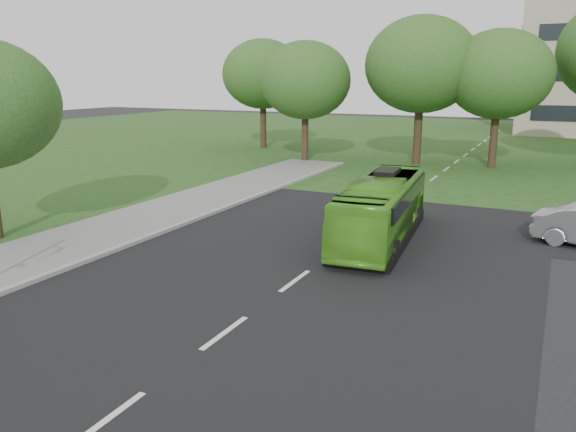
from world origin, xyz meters
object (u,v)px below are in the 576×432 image
object	(u,v)px
tree_park_c	(499,74)
tree_park_b	(421,65)
tree_park_f	(263,74)
bus	(382,209)
tree_park_a	(305,80)

from	to	relation	value
tree_park_c	tree_park_b	bearing A→B (deg)	-174.29
tree_park_f	bus	size ratio (longest dim) A/B	1.07
tree_park_a	bus	distance (m)	21.12
tree_park_f	tree_park_b	bearing A→B (deg)	-14.24
tree_park_b	tree_park_f	xyz separation A→B (m)	(-14.53, 3.69, -0.58)
tree_park_c	bus	world-z (taller)	tree_park_c
tree_park_a	tree_park_f	world-z (taller)	tree_park_f
tree_park_a	tree_park_b	xyz separation A→B (m)	(7.65, 2.58, 1.05)
tree_park_a	tree_park_c	size ratio (longest dim) A/B	0.94
tree_park_c	tree_park_a	bearing A→B (deg)	-166.37
tree_park_a	bus	xyz separation A→B (m)	(11.08, -17.37, -4.65)
tree_park_a	bus	size ratio (longest dim) A/B	0.99
tree_park_a	tree_park_c	bearing A→B (deg)	13.63
tree_park_a	tree_park_f	distance (m)	9.32
tree_park_b	tree_park_f	world-z (taller)	tree_park_b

